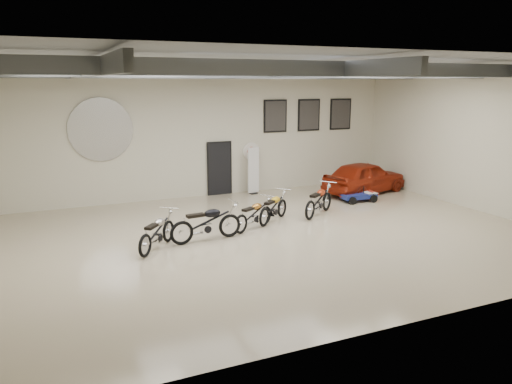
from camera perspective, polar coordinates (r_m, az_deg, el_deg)
name	(u,v)px	position (r m, az deg, el deg)	size (l,w,h in m)	color
floor	(272,236)	(14.88, 1.89, -5.05)	(16.00, 12.00, 0.01)	tan
ceiling	(274,63)	(14.20, 2.04, 14.57)	(16.00, 12.00, 0.01)	gray
back_wall	(206,133)	(19.86, -5.69, 6.68)	(16.00, 0.02, 5.00)	beige
right_wall	(478,140)	(19.21, 24.06, 5.48)	(0.02, 12.00, 5.00)	beige
ceiling_beams	(274,72)	(14.20, 2.03, 13.56)	(15.80, 11.80, 0.32)	slate
door	(219,169)	(20.17, -4.21, 2.64)	(0.92, 0.08, 2.10)	black
logo_plaque	(101,130)	(18.91, -17.32, 6.81)	(2.30, 0.06, 1.16)	silver
poster_left	(275,116)	(20.91, 2.22, 8.67)	(1.05, 0.08, 1.35)	black
poster_mid	(309,115)	(21.66, 6.06, 8.74)	(1.05, 0.08, 1.35)	black
poster_right	(340,114)	(22.51, 9.63, 8.77)	(1.05, 0.08, 1.35)	black
oil_sign	(251,151)	(20.58, -0.56, 4.70)	(0.72, 0.10, 0.72)	white
banner_stand	(253,171)	(20.25, -0.30, 2.43)	(0.52, 0.21, 1.90)	white
motorcycle_silver	(157,231)	(13.87, -11.26, -4.44)	(1.92, 0.60, 1.00)	silver
motorcycle_black	(206,222)	(14.35, -5.72, -3.45)	(2.14, 0.66, 1.11)	silver
motorcycle_gold	(254,214)	(15.48, -0.28, -2.52)	(1.82, 0.57, 0.95)	silver
motorcycle_yellow	(273,207)	(16.29, 2.00, -1.73)	(1.87, 0.58, 0.97)	silver
motorcycle_red	(319,200)	(17.17, 7.18, -0.93)	(2.03, 0.63, 1.06)	silver
go_kart	(362,194)	(19.50, 12.03, -0.20)	(1.64, 0.74, 0.60)	navy
vintage_car	(365,177)	(20.87, 12.31, 1.66)	(3.93, 1.58, 1.34)	maroon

